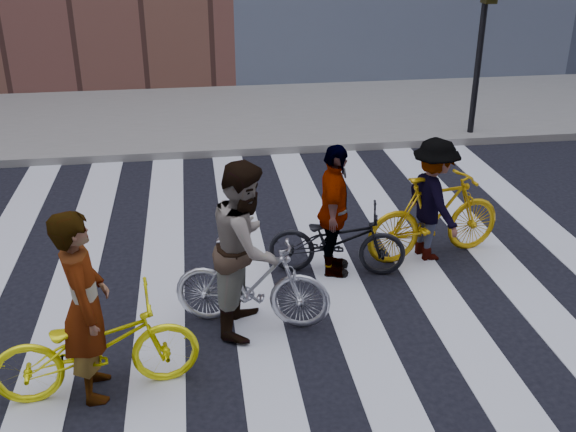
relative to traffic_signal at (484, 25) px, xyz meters
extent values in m
plane|color=black|center=(-4.40, -5.32, -2.28)|extent=(100.00, 100.00, 0.00)
cube|color=gray|center=(-4.40, 2.18, -2.20)|extent=(100.00, 5.00, 0.15)
cube|color=silver|center=(-7.15, -5.32, -2.27)|extent=(0.55, 10.00, 0.01)
cube|color=silver|center=(-6.05, -5.32, -2.27)|extent=(0.55, 10.00, 0.01)
cube|color=silver|center=(-4.95, -5.32, -2.27)|extent=(0.55, 10.00, 0.01)
cube|color=silver|center=(-3.85, -5.32, -2.27)|extent=(0.55, 10.00, 0.01)
cube|color=silver|center=(-2.75, -5.32, -2.27)|extent=(0.55, 10.00, 0.01)
cube|color=silver|center=(-1.65, -5.32, -2.27)|extent=(0.55, 10.00, 0.01)
cylinder|color=black|center=(0.00, 0.08, -0.68)|extent=(0.12, 0.12, 3.20)
imported|color=#FFFC0E|center=(-6.58, -6.89, -1.78)|extent=(1.99, 0.90, 1.01)
imported|color=#B0B1BA|center=(-5.01, -5.96, -1.76)|extent=(1.81, 0.96, 1.05)
imported|color=#CE9B0B|center=(-2.48, -4.68, -1.70)|extent=(2.01, 0.92, 1.17)
imported|color=black|center=(-3.84, -4.93, -1.82)|extent=(1.82, 0.97, 0.91)
imported|color=slate|center=(-6.63, -6.89, -1.32)|extent=(0.54, 0.75, 1.91)
imported|color=slate|center=(-5.06, -5.96, -1.31)|extent=(0.97, 1.11, 1.94)
imported|color=slate|center=(-2.53, -4.68, -1.46)|extent=(0.81, 1.16, 1.65)
imported|color=slate|center=(-3.89, -4.93, -1.42)|extent=(0.63, 1.07, 1.72)
camera|label=1|loc=(-5.55, -12.36, 1.98)|focal=42.00mm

